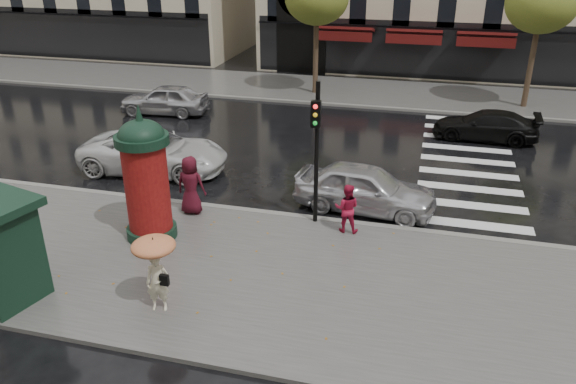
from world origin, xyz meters
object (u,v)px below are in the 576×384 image
(woman_umbrella, at_px, (155,262))
(man_burgundy, at_px, (191,185))
(car_white, at_px, (154,152))
(car_black, at_px, (486,125))
(car_silver, at_px, (365,188))
(morris_column, at_px, (146,176))
(traffic_light, at_px, (316,141))
(woman_red, at_px, (347,208))
(car_far_silver, at_px, (164,99))

(woman_umbrella, xyz_separation_m, man_burgundy, (-1.30, 4.91, -0.34))
(car_white, distance_m, car_black, 14.08)
(car_silver, height_order, car_white, car_silver)
(woman_umbrella, height_order, morris_column, morris_column)
(traffic_light, height_order, car_black, traffic_light)
(woman_red, relative_size, traffic_light, 0.34)
(woman_red, xyz_separation_m, morris_column, (-5.45, -1.74, 1.16))
(traffic_light, xyz_separation_m, car_silver, (1.33, 1.48, -1.99))
(car_far_silver, bearing_deg, woman_umbrella, 20.33)
(woman_red, distance_m, car_white, 8.38)
(morris_column, relative_size, car_black, 0.91)
(traffic_light, xyz_separation_m, car_black, (5.50, 9.72, -2.13))
(car_far_silver, bearing_deg, man_burgundy, 24.96)
(man_burgundy, relative_size, car_white, 0.34)
(woman_red, height_order, car_silver, woman_red)
(woman_umbrella, relative_size, traffic_light, 0.45)
(man_burgundy, bearing_deg, car_silver, -160.79)
(car_silver, bearing_deg, car_white, 87.01)
(woman_red, xyz_separation_m, traffic_light, (-1.02, 0.32, 1.89))
(car_black, bearing_deg, car_far_silver, -86.95)
(morris_column, xyz_separation_m, car_far_silver, (-5.30, 11.79, -1.29))
(morris_column, xyz_separation_m, car_white, (-2.33, 4.85, -1.27))
(car_silver, xyz_separation_m, car_white, (-8.09, 1.31, -0.01))
(woman_umbrella, relative_size, car_black, 0.44)
(traffic_light, distance_m, car_silver, 2.82)
(car_black, bearing_deg, morris_column, -37.02)
(woman_red, relative_size, car_black, 0.34)
(car_black, relative_size, car_far_silver, 1.01)
(man_burgundy, relative_size, traffic_light, 0.43)
(traffic_light, xyz_separation_m, car_far_silver, (-9.73, 9.73, -2.03))
(man_burgundy, bearing_deg, car_far_silver, -59.67)
(woman_umbrella, height_order, car_white, woman_umbrella)
(morris_column, height_order, car_white, morris_column)
(woman_umbrella, relative_size, car_far_silver, 0.45)
(car_far_silver, bearing_deg, car_silver, 48.14)
(woman_red, height_order, traffic_light, traffic_light)
(car_silver, height_order, car_far_silver, car_silver)
(car_silver, relative_size, car_black, 1.03)
(man_burgundy, xyz_separation_m, morris_column, (-0.52, -1.74, 0.97))
(car_white, height_order, car_far_silver, car_white)
(traffic_light, bearing_deg, car_far_silver, 134.98)
(morris_column, bearing_deg, traffic_light, 24.91)
(morris_column, relative_size, car_silver, 0.88)
(man_burgundy, distance_m, car_far_silver, 11.62)
(man_burgundy, height_order, car_silver, man_burgundy)
(car_white, bearing_deg, woman_red, -115.76)
(car_black, distance_m, car_far_silver, 15.22)
(man_burgundy, bearing_deg, woman_umbrella, 105.08)
(morris_column, height_order, car_black, morris_column)
(traffic_light, bearing_deg, man_burgundy, -175.38)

